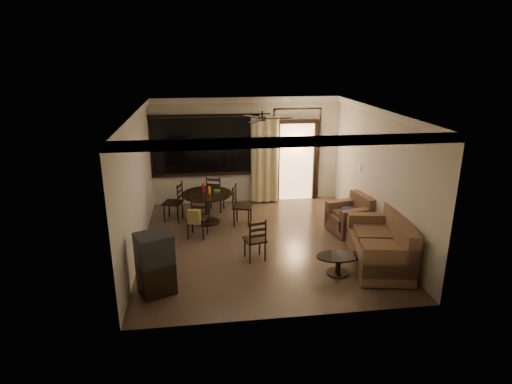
{
  "coord_description": "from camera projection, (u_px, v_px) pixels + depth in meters",
  "views": [
    {
      "loc": [
        -1.24,
        -8.28,
        3.88
      ],
      "look_at": [
        -0.09,
        0.2,
        1.08
      ],
      "focal_mm": 30.0,
      "sensor_mm": 36.0,
      "label": 1
    }
  ],
  "objects": [
    {
      "name": "tv_cabinet",
      "position": [
        155.0,
        264.0,
        7.11
      ],
      "size": [
        0.71,
        0.68,
        1.06
      ],
      "rotation": [
        0.0,
        0.0,
        0.42
      ],
      "color": "black",
      "rests_on": "ground"
    },
    {
      "name": "sofa",
      "position": [
        383.0,
        247.0,
        8.07
      ],
      "size": [
        1.25,
        1.92,
        0.95
      ],
      "rotation": [
        0.0,
        0.0,
        -0.18
      ],
      "color": "#40201E",
      "rests_on": "ground"
    },
    {
      "name": "dining_chair_north",
      "position": [
        216.0,
        200.0,
        10.91
      ],
      "size": [
        0.52,
        0.52,
        0.95
      ],
      "rotation": [
        0.0,
        0.0,
        2.85
      ],
      "color": "black",
      "rests_on": "ground"
    },
    {
      "name": "dining_chair_west",
      "position": [
        174.0,
        209.0,
        10.29
      ],
      "size": [
        0.52,
        0.52,
        0.95
      ],
      "rotation": [
        0.0,
        0.0,
        -1.86
      ],
      "color": "black",
      "rests_on": "ground"
    },
    {
      "name": "coffee_table",
      "position": [
        338.0,
        261.0,
        7.81
      ],
      "size": [
        0.83,
        0.5,
        0.36
      ],
      "rotation": [
        0.0,
        0.0,
        -0.02
      ],
      "color": "black",
      "rests_on": "ground"
    },
    {
      "name": "side_chair",
      "position": [
        255.0,
        247.0,
        8.35
      ],
      "size": [
        0.46,
        0.46,
        0.87
      ],
      "rotation": [
        0.0,
        0.0,
        3.35
      ],
      "color": "black",
      "rests_on": "ground"
    },
    {
      "name": "room_shell",
      "position": [
        275.0,
        141.0,
        10.34
      ],
      "size": [
        5.5,
        6.7,
        5.5
      ],
      "color": "beige",
      "rests_on": "ground"
    },
    {
      "name": "dining_chair_south",
      "position": [
        197.0,
        224.0,
        9.36
      ],
      "size": [
        0.52,
        0.56,
        0.95
      ],
      "rotation": [
        0.0,
        0.0,
        -0.29
      ],
      "color": "black",
      "rests_on": "ground"
    },
    {
      "name": "dining_table",
      "position": [
        207.0,
        199.0,
        10.08
      ],
      "size": [
        1.17,
        1.17,
        0.95
      ],
      "rotation": [
        0.0,
        0.0,
        -0.29
      ],
      "color": "black",
      "rests_on": "ground"
    },
    {
      "name": "armchair",
      "position": [
        352.0,
        217.0,
        9.63
      ],
      "size": [
        0.97,
        0.97,
        0.83
      ],
      "rotation": [
        0.0,
        0.0,
        0.2
      ],
      "color": "#40201E",
      "rests_on": "ground"
    },
    {
      "name": "ground",
      "position": [
        262.0,
        242.0,
        9.16
      ],
      "size": [
        5.5,
        5.5,
        0.0
      ],
      "primitive_type": "plane",
      "color": "#7F6651",
      "rests_on": "ground"
    },
    {
      "name": "dining_chair_east",
      "position": [
        242.0,
        213.0,
        10.05
      ],
      "size": [
        0.52,
        0.52,
        0.95
      ],
      "rotation": [
        0.0,
        0.0,
        1.28
      ],
      "color": "black",
      "rests_on": "ground"
    }
  ]
}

